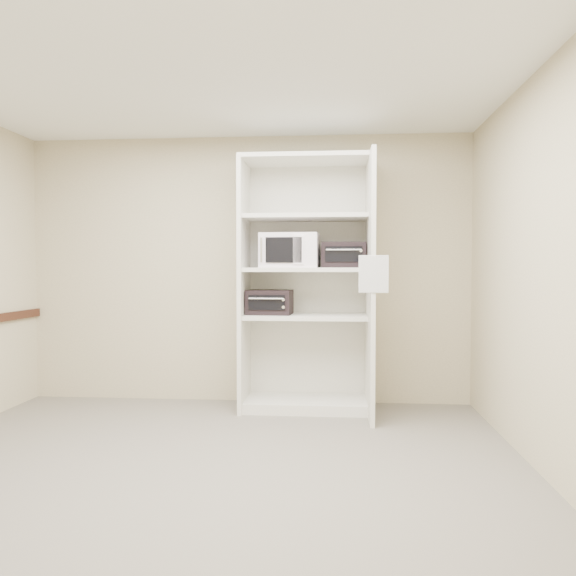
# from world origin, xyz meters

# --- Properties ---
(floor) EXTENTS (4.50, 4.00, 0.01)m
(floor) POSITION_xyz_m (0.00, 0.00, 0.00)
(floor) COLOR #6E665D
(floor) RESTS_ON ground
(ceiling) EXTENTS (4.50, 4.00, 0.01)m
(ceiling) POSITION_xyz_m (0.00, 0.00, 2.70)
(ceiling) COLOR white
(wall_back) EXTENTS (4.50, 0.02, 2.70)m
(wall_back) POSITION_xyz_m (0.00, 2.00, 1.35)
(wall_back) COLOR tan
(wall_back) RESTS_ON ground
(wall_front) EXTENTS (4.50, 0.02, 2.70)m
(wall_front) POSITION_xyz_m (0.00, -2.00, 1.35)
(wall_front) COLOR tan
(wall_front) RESTS_ON ground
(wall_right) EXTENTS (0.02, 4.00, 2.70)m
(wall_right) POSITION_xyz_m (2.25, 0.00, 1.35)
(wall_right) COLOR tan
(wall_right) RESTS_ON ground
(shelving_unit) EXTENTS (1.24, 0.92, 2.42)m
(shelving_unit) POSITION_xyz_m (0.67, 1.70, 1.13)
(shelving_unit) COLOR silver
(shelving_unit) RESTS_ON floor
(microwave) EXTENTS (0.56, 0.43, 0.33)m
(microwave) POSITION_xyz_m (0.47, 1.67, 1.53)
(microwave) COLOR white
(microwave) RESTS_ON shelving_unit
(toaster_oven_upper) EXTENTS (0.42, 0.32, 0.24)m
(toaster_oven_upper) POSITION_xyz_m (0.98, 1.73, 1.49)
(toaster_oven_upper) COLOR black
(toaster_oven_upper) RESTS_ON shelving_unit
(toaster_oven_lower) EXTENTS (0.44, 0.35, 0.23)m
(toaster_oven_lower) POSITION_xyz_m (0.27, 1.68, 1.04)
(toaster_oven_lower) COLOR black
(toaster_oven_lower) RESTS_ON shelving_unit
(paper_sign) EXTENTS (0.24, 0.03, 0.31)m
(paper_sign) POSITION_xyz_m (1.22, 1.07, 1.32)
(paper_sign) COLOR white
(paper_sign) RESTS_ON shelving_unit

